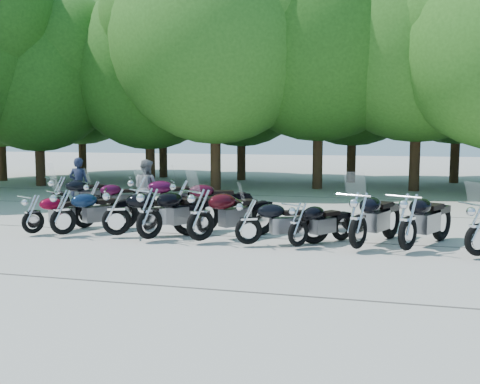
% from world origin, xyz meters
% --- Properties ---
extents(ground, '(90.00, 90.00, 0.00)m').
position_xyz_m(ground, '(0.00, 0.00, 0.00)').
color(ground, '#A8A398').
rests_on(ground, ground).
extents(tree_1, '(6.97, 6.97, 8.55)m').
position_xyz_m(tree_1, '(-12.04, 11.24, 5.06)').
color(tree_1, '#3A2614').
rests_on(tree_1, ground).
extents(tree_2, '(7.31, 7.31, 8.97)m').
position_xyz_m(tree_2, '(-7.25, 12.84, 5.31)').
color(tree_2, '#3A2614').
rests_on(tree_2, ground).
extents(tree_3, '(8.70, 8.70, 10.67)m').
position_xyz_m(tree_3, '(-3.57, 11.24, 6.32)').
color(tree_3, '#3A2614').
rests_on(tree_3, ground).
extents(tree_4, '(9.13, 9.13, 11.20)m').
position_xyz_m(tree_4, '(0.54, 13.09, 6.64)').
color(tree_4, '#3A2614').
rests_on(tree_4, ground).
extents(tree_5, '(9.04, 9.04, 11.10)m').
position_xyz_m(tree_5, '(4.61, 13.20, 6.57)').
color(tree_5, '#3A2614').
rests_on(tree_5, ground).
extents(tree_9, '(7.59, 7.59, 9.32)m').
position_xyz_m(tree_9, '(-13.53, 17.59, 5.52)').
color(tree_9, '#3A2614').
rests_on(tree_9, ground).
extents(tree_10, '(7.78, 7.78, 9.55)m').
position_xyz_m(tree_10, '(-8.29, 16.97, 5.66)').
color(tree_10, '#3A2614').
rests_on(tree_10, ground).
extents(tree_11, '(7.56, 7.56, 9.28)m').
position_xyz_m(tree_11, '(-3.76, 16.43, 5.49)').
color(tree_11, '#3A2614').
rests_on(tree_11, ground).
extents(tree_12, '(7.88, 7.88, 9.67)m').
position_xyz_m(tree_12, '(1.80, 16.47, 5.72)').
color(tree_12, '#3A2614').
rests_on(tree_12, ground).
extents(tree_13, '(8.31, 8.31, 10.20)m').
position_xyz_m(tree_13, '(6.69, 17.47, 6.04)').
color(tree_13, '#3A2614').
rests_on(tree_13, ground).
extents(motorcycle_0, '(1.48, 2.08, 1.15)m').
position_xyz_m(motorcycle_0, '(-4.97, 0.37, 0.57)').
color(motorcycle_0, maroon).
rests_on(motorcycle_0, ground).
extents(motorcycle_1, '(1.91, 2.31, 1.31)m').
position_xyz_m(motorcycle_1, '(-4.13, 0.37, 0.66)').
color(motorcycle_1, '#0C1B35').
rests_on(motorcycle_1, ground).
extents(motorcycle_2, '(2.50, 1.67, 1.37)m').
position_xyz_m(motorcycle_2, '(-2.83, 0.60, 0.68)').
color(motorcycle_2, black).
rests_on(motorcycle_2, ground).
extents(motorcycle_3, '(1.91, 2.57, 1.42)m').
position_xyz_m(motorcycle_3, '(-1.88, 0.36, 0.71)').
color(motorcycle_3, black).
rests_on(motorcycle_3, ground).
extents(motorcycle_4, '(2.17, 2.46, 1.43)m').
position_xyz_m(motorcycle_4, '(-0.66, 0.45, 0.71)').
color(motorcycle_4, black).
rests_on(motorcycle_4, ground).
extents(motorcycle_5, '(2.22, 1.57, 1.22)m').
position_xyz_m(motorcycle_5, '(0.48, 0.39, 0.61)').
color(motorcycle_5, black).
rests_on(motorcycle_5, ground).
extents(motorcycle_6, '(1.70, 2.02, 1.15)m').
position_xyz_m(motorcycle_6, '(1.58, 0.46, 0.58)').
color(motorcycle_6, black).
rests_on(motorcycle_6, ground).
extents(motorcycle_7, '(1.69, 2.67, 1.45)m').
position_xyz_m(motorcycle_7, '(2.86, 0.48, 0.73)').
color(motorcycle_7, black).
rests_on(motorcycle_7, ground).
extents(motorcycle_8, '(1.84, 2.63, 1.44)m').
position_xyz_m(motorcycle_8, '(3.88, 0.56, 0.72)').
color(motorcycle_8, black).
rests_on(motorcycle_8, ground).
extents(motorcycle_9, '(2.35, 1.86, 1.32)m').
position_xyz_m(motorcycle_9, '(5.25, 0.40, 0.66)').
color(motorcycle_9, black).
rests_on(motorcycle_9, ground).
extents(motorcycle_10, '(1.95, 2.40, 1.36)m').
position_xyz_m(motorcycle_10, '(-6.10, 3.32, 0.68)').
color(motorcycle_10, black).
rests_on(motorcycle_10, ground).
extents(motorcycle_11, '(2.01, 2.02, 1.23)m').
position_xyz_m(motorcycle_11, '(-4.92, 3.27, 0.62)').
color(motorcycle_11, '#380724').
rests_on(motorcycle_11, ground).
extents(motorcycle_12, '(2.60, 1.86, 1.43)m').
position_xyz_m(motorcycle_12, '(-3.47, 3.33, 0.72)').
color(motorcycle_12, '#400829').
rests_on(motorcycle_12, ground).
extents(motorcycle_13, '(2.48, 1.76, 1.36)m').
position_xyz_m(motorcycle_13, '(-2.11, 3.10, 0.68)').
color(motorcycle_13, '#380717').
rests_on(motorcycle_13, ground).
extents(rider_0, '(0.69, 0.50, 1.73)m').
position_xyz_m(rider_0, '(-5.98, 4.29, 0.87)').
color(rider_0, '#1A2036').
rests_on(rider_0, ground).
extents(rider_1, '(1.02, 0.91, 1.72)m').
position_xyz_m(rider_1, '(-3.46, 3.81, 0.86)').
color(rider_1, gray).
rests_on(rider_1, ground).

